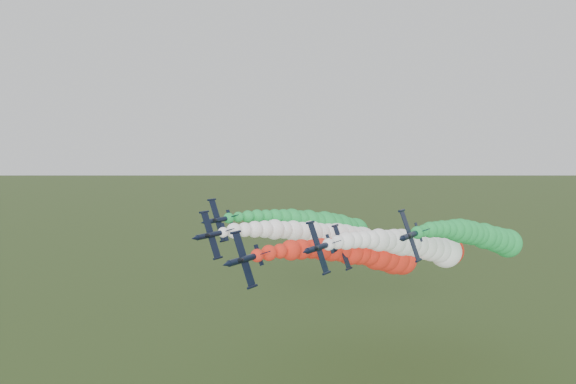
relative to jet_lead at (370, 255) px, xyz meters
name	(u,v)px	position (x,y,z in m)	size (l,w,h in m)	color
jet_lead	(370,255)	(0.00, 0.00, 0.00)	(10.62, 58.32, 15.44)	black
jet_inner_left	(333,237)	(-13.42, 9.84, 1.04)	(11.17, 58.87, 15.99)	black
jet_inner_right	(418,246)	(6.18, 10.96, 0.65)	(11.05, 58.75, 15.86)	black
jet_outer_left	(327,225)	(-19.70, 18.62, 2.32)	(10.78, 58.49, 15.60)	black
jet_outer_right	(484,237)	(17.73, 19.07, 2.53)	(10.67, 58.38, 15.49)	black
jet_trail	(425,246)	(2.60, 26.90, -2.07)	(11.18, 58.88, 15.99)	black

